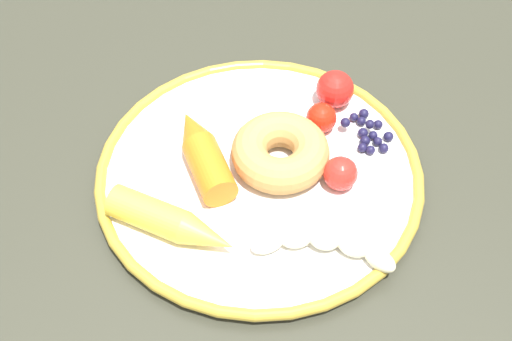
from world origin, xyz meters
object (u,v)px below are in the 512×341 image
(dining_table, at_px, (270,213))
(carrot_yellow, at_px, (172,223))
(plate, at_px, (256,172))
(carrot_orange, at_px, (202,152))
(banana, at_px, (324,241))
(tomato_far, at_px, (335,89))
(blueberry_pile, at_px, (368,132))
(tomato_mid, at_px, (321,118))
(donut, at_px, (280,152))
(tomato_near, at_px, (340,173))

(dining_table, bearing_deg, carrot_yellow, 79.68)
(plate, xyz_separation_m, carrot_orange, (0.05, 0.03, 0.02))
(banana, height_order, carrot_orange, carrot_orange)
(tomato_far, bearing_deg, blueberry_pile, 158.53)
(tomato_far, bearing_deg, carrot_yellow, 82.10)
(banana, bearing_deg, dining_table, -31.12)
(carrot_yellow, height_order, tomato_mid, same)
(plate, height_order, blueberry_pile, blueberry_pile)
(banana, bearing_deg, carrot_orange, -5.91)
(carrot_yellow, bearing_deg, blueberry_pile, -112.41)
(tomato_mid, bearing_deg, blueberry_pile, -157.81)
(carrot_orange, bearing_deg, plate, -154.02)
(carrot_yellow, relative_size, tomato_far, 3.19)
(banana, xyz_separation_m, donut, (0.10, -0.06, 0.01))
(plate, xyz_separation_m, blueberry_pile, (-0.07, -0.11, 0.01))
(plate, relative_size, tomato_near, 9.69)
(carrot_orange, relative_size, tomato_near, 3.38)
(carrot_orange, height_order, tomato_far, tomato_far)
(blueberry_pile, relative_size, tomato_far, 1.40)
(banana, distance_m, blueberry_pile, 0.16)
(tomato_mid, xyz_separation_m, tomato_far, (0.01, -0.04, 0.00))
(plate, distance_m, tomato_far, 0.14)
(carrot_orange, bearing_deg, dining_table, -139.70)
(banana, distance_m, donut, 0.11)
(banana, distance_m, tomato_near, 0.08)
(plate, relative_size, tomato_mid, 10.27)
(banana, height_order, tomato_near, tomato_near)
(carrot_orange, bearing_deg, tomato_near, -155.59)
(plate, height_order, donut, donut)
(carrot_yellow, distance_m, donut, 0.14)
(carrot_yellow, bearing_deg, banana, -151.72)
(plate, bearing_deg, blueberry_pile, -122.92)
(banana, height_order, tomato_mid, tomato_mid)
(plate, bearing_deg, carrot_yellow, 79.85)
(tomato_mid, bearing_deg, plate, 75.82)
(plate, distance_m, carrot_orange, 0.06)
(donut, bearing_deg, dining_table, -1.44)
(banana, height_order, carrot_yellow, carrot_yellow)
(dining_table, height_order, carrot_orange, carrot_orange)
(banana, xyz_separation_m, tomato_far, (0.10, -0.18, 0.01))
(carrot_yellow, distance_m, blueberry_pile, 0.24)
(carrot_orange, bearing_deg, tomato_far, -112.35)
(blueberry_pile, xyz_separation_m, tomato_mid, (0.05, 0.02, 0.01))
(tomato_mid, bearing_deg, banana, 123.27)
(carrot_yellow, distance_m, tomato_far, 0.25)
(banana, height_order, donut, donut)
(dining_table, distance_m, tomato_mid, 0.14)
(tomato_far, bearing_deg, carrot_orange, 67.65)
(dining_table, distance_m, banana, 0.17)
(dining_table, relative_size, banana, 8.81)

